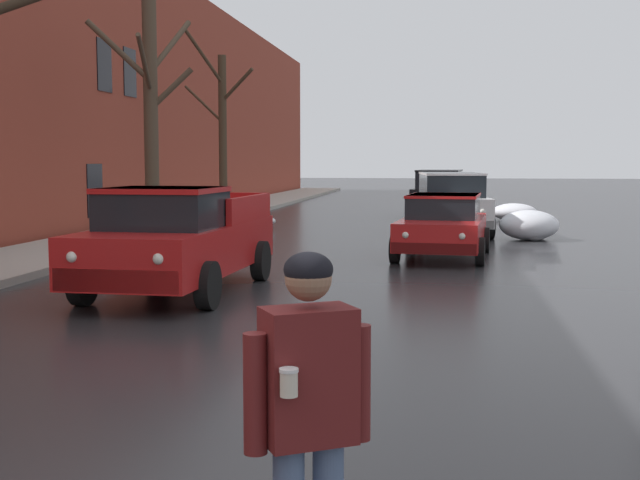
{
  "coord_description": "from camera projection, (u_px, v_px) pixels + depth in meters",
  "views": [
    {
      "loc": [
        2.26,
        -3.31,
        2.18
      ],
      "look_at": [
        0.39,
        9.56,
        0.94
      ],
      "focal_mm": 46.85,
      "sensor_mm": 36.0,
      "label": 1
    }
  ],
  "objects": [
    {
      "name": "suv_black_parked_far_down_block",
      "position": [
        439.0,
        191.0,
        32.04
      ],
      "size": [
        2.27,
        4.79,
        1.82
      ],
      "color": "black",
      "rests_on": "ground"
    },
    {
      "name": "snow_bank_near_corner_right",
      "position": [
        515.0,
        212.0,
        30.34
      ],
      "size": [
        1.64,
        1.4,
        0.62
      ],
      "color": "white",
      "rests_on": "ground"
    },
    {
      "name": "suv_white_parked_kerbside_mid",
      "position": [
        450.0,
        201.0,
        24.57
      ],
      "size": [
        2.43,
        4.75,
        1.82
      ],
      "color": "silver",
      "rests_on": "ground"
    },
    {
      "name": "bare_tree_mid_block",
      "position": [
        151.0,
        112.0,
        21.5
      ],
      "size": [
        2.62,
        3.99,
        6.35
      ],
      "color": "#4C3D2D",
      "rests_on": "ground"
    },
    {
      "name": "pedestrian_with_coffee",
      "position": [
        308.0,
        406.0,
        3.9
      ],
      "size": [
        0.6,
        0.51,
        1.76
      ],
      "color": "slate",
      "rests_on": "ground"
    },
    {
      "name": "bare_tree_far_down_block",
      "position": [
        222.0,
        131.0,
        28.54
      ],
      "size": [
        2.95,
        3.23,
        6.42
      ],
      "color": "#423323",
      "rests_on": "ground"
    },
    {
      "name": "snow_bank_along_left_kerb",
      "position": [
        530.0,
        226.0,
        22.87
      ],
      "size": [
        1.62,
        1.46,
        0.82
      ],
      "color": "white",
      "rests_on": "ground"
    },
    {
      "name": "pickup_truck_red_approaching_near_lane",
      "position": [
        177.0,
        240.0,
        13.7
      ],
      "size": [
        2.33,
        5.24,
        1.76
      ],
      "color": "red",
      "rests_on": "ground"
    },
    {
      "name": "sedan_red_parked_kerbside_close",
      "position": [
        443.0,
        224.0,
        18.7
      ],
      "size": [
        2.24,
        4.33,
        1.42
      ],
      "color": "red",
      "rests_on": "ground"
    },
    {
      "name": "left_sidewalk_slab",
      "position": [
        111.0,
        239.0,
        22.45
      ],
      "size": [
        2.8,
        80.0,
        0.15
      ],
      "primitive_type": "cube",
      "color": "#A8A399",
      "rests_on": "ground"
    },
    {
      "name": "snow_bank_near_corner_left",
      "position": [
        231.0,
        221.0,
        26.36
      ],
      "size": [
        2.99,
        1.15,
        0.59
      ],
      "color": "white",
      "rests_on": "ground"
    },
    {
      "name": "brick_townhouse_facade",
      "position": [
        40.0,
        68.0,
        22.29
      ],
      "size": [
        0.63,
        80.0,
        9.28
      ],
      "color": "brown",
      "rests_on": "ground"
    }
  ]
}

